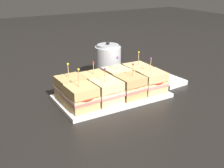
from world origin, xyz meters
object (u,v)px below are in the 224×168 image
sandwich_front_far_left (82,97)px  sandwich_back_far_left (70,88)px  sandwich_front_center_left (107,92)px  sandwich_front_far_right (152,82)px  napkin_stack (170,81)px  kettle_steel (108,61)px  sandwich_back_far_right (137,74)px  sandwich_back_center_right (117,78)px  sandwich_back_center_left (94,83)px  sandwich_front_center_right (130,86)px  serving_platter (112,96)px

sandwich_front_far_left → sandwich_back_far_left: 0.12m
sandwich_front_center_left → sandwich_front_far_right: size_ratio=0.97×
sandwich_back_far_left → napkin_stack: (0.55, -0.06, -0.06)m
sandwich_front_center_left → sandwich_front_far_right: 0.25m
sandwich_front_center_left → sandwich_front_far_right: sandwich_front_far_right is taller
kettle_steel → napkin_stack: bearing=-47.4°
sandwich_front_center_left → sandwich_back_far_right: size_ratio=0.94×
sandwich_back_far_right → napkin_stack: size_ratio=1.19×
sandwich_back_center_right → napkin_stack: bearing=-10.5°
sandwich_front_far_right → sandwich_back_center_left: size_ratio=1.06×
sandwich_back_far_left → sandwich_back_far_right: bearing=-0.1°
sandwich_front_far_left → sandwich_back_center_right: sandwich_front_far_left is taller
sandwich_front_far_left → sandwich_back_center_right: size_ratio=1.10×
sandwich_back_far_right → sandwich_back_center_right: bearing=179.3°
sandwich_front_far_right → sandwich_back_far_right: sandwich_back_far_right is taller
sandwich_back_center_right → sandwich_back_center_left: bearing=-179.9°
sandwich_front_center_left → sandwich_front_center_right: (0.12, 0.00, 0.00)m
sandwich_back_center_right → sandwich_front_center_left: bearing=-135.4°
sandwich_front_far_left → sandwich_back_center_left: size_ratio=1.13×
sandwich_front_center_left → sandwich_back_center_right: (0.13, 0.12, 0.00)m
serving_platter → sandwich_back_center_right: bearing=44.7°
serving_platter → sandwich_front_center_left: (-0.06, -0.06, 0.06)m
sandwich_back_far_right → sandwich_front_far_left: bearing=-161.4°
sandwich_front_center_left → sandwich_back_center_left: sandwich_front_center_left is taller
sandwich_front_center_left → kettle_steel: bearing=59.5°
sandwich_front_far_left → sandwich_front_center_right: size_ratio=1.12×
sandwich_back_center_left → sandwich_back_far_right: (0.25, -0.00, 0.00)m
sandwich_front_center_right → sandwich_back_center_left: sandwich_front_center_right is taller
sandwich_back_far_right → sandwich_front_center_right: bearing=-135.8°
sandwich_front_far_left → napkin_stack: sandwich_front_far_left is taller
serving_platter → sandwich_back_far_left: bearing=161.3°
sandwich_front_far_left → napkin_stack: size_ratio=1.24×
serving_platter → sandwich_front_far_right: bearing=-18.8°
sandwich_back_center_right → kettle_steel: size_ratio=0.78×
serving_platter → sandwich_back_center_right: (0.06, 0.06, 0.06)m
serving_platter → sandwich_back_far_right: (0.19, 0.06, 0.06)m
sandwich_back_far_right → kettle_steel: 0.21m
kettle_steel → napkin_stack: size_ratio=1.45×
sandwich_back_center_left → kettle_steel: kettle_steel is taller
sandwich_front_center_right → sandwich_back_center_left: size_ratio=1.02×
sandwich_front_center_right → sandwich_front_far_right: (0.12, -0.00, 0.00)m
sandwich_back_center_right → kettle_steel: kettle_steel is taller
sandwich_back_far_left → sandwich_back_far_right: sandwich_back_far_right is taller
sandwich_front_far_right → kettle_steel: size_ratio=0.80×
kettle_steel → sandwich_back_far_right: bearing=-74.3°
sandwich_front_far_left → sandwich_back_far_right: sandwich_front_far_left is taller
sandwich_front_far_left → sandwich_back_center_right: 0.28m
sandwich_front_center_left → sandwich_back_center_right: size_ratio=1.00×
sandwich_front_far_left → sandwich_back_far_left: sandwich_front_far_left is taller
sandwich_back_center_left → sandwich_back_far_right: 0.25m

